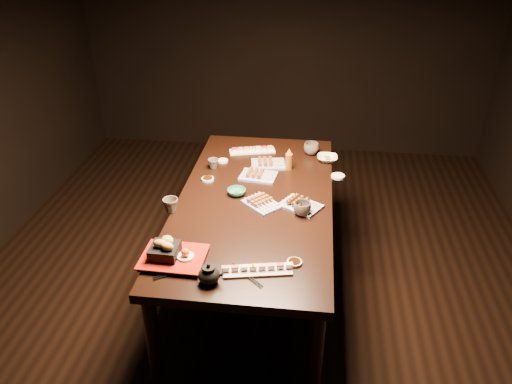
# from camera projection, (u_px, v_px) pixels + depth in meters

# --- Properties ---
(ground) EXTENTS (5.00, 5.00, 0.00)m
(ground) POSITION_uv_depth(u_px,v_px,m) (254.00, 307.00, 3.22)
(ground) COLOR black
(ground) RESTS_ON ground
(dining_table) EXTENTS (1.31, 1.96, 0.75)m
(dining_table) POSITION_uv_depth(u_px,v_px,m) (255.00, 251.00, 3.11)
(dining_table) COLOR black
(dining_table) RESTS_ON ground
(sushi_platter_near) EXTENTS (0.34, 0.15, 0.04)m
(sushi_platter_near) POSITION_uv_depth(u_px,v_px,m) (258.00, 268.00, 2.33)
(sushi_platter_near) COLOR white
(sushi_platter_near) RESTS_ON dining_table
(sushi_platter_far) EXTENTS (0.33, 0.16, 0.04)m
(sushi_platter_far) POSITION_uv_depth(u_px,v_px,m) (252.00, 149.00, 3.49)
(sushi_platter_far) COLOR white
(sushi_platter_far) RESTS_ON dining_table
(yakitori_plate_center) EXTENTS (0.24, 0.19, 0.06)m
(yakitori_plate_center) POSITION_uv_depth(u_px,v_px,m) (258.00, 173.00, 3.15)
(yakitori_plate_center) COLOR #828EB6
(yakitori_plate_center) RESTS_ON dining_table
(yakitori_plate_right) EXTENTS (0.25, 0.25, 0.05)m
(yakitori_plate_right) POSITION_uv_depth(u_px,v_px,m) (262.00, 201.00, 2.86)
(yakitori_plate_right) COLOR #828EB6
(yakitori_plate_right) RESTS_ON dining_table
(yakitori_plate_left) EXTENTS (0.24, 0.19, 0.06)m
(yakitori_plate_left) POSITION_uv_depth(u_px,v_px,m) (268.00, 161.00, 3.30)
(yakitori_plate_left) COLOR #828EB6
(yakitori_plate_left) RESTS_ON dining_table
(tsukune_plate) EXTENTS (0.27, 0.25, 0.06)m
(tsukune_plate) POSITION_uv_depth(u_px,v_px,m) (301.00, 203.00, 2.84)
(tsukune_plate) COLOR #828EB6
(tsukune_plate) RESTS_ON dining_table
(edamame_bowl_green) EXTENTS (0.14, 0.14, 0.03)m
(edamame_bowl_green) POSITION_uv_depth(u_px,v_px,m) (237.00, 192.00, 2.97)
(edamame_bowl_green) COLOR #27785B
(edamame_bowl_green) RESTS_ON dining_table
(edamame_bowl_cream) EXTENTS (0.14, 0.14, 0.03)m
(edamame_bowl_cream) POSITION_uv_depth(u_px,v_px,m) (327.00, 158.00, 3.37)
(edamame_bowl_cream) COLOR beige
(edamame_bowl_cream) RESTS_ON dining_table
(tempura_tray) EXTENTS (0.31, 0.25, 0.11)m
(tempura_tray) POSITION_uv_depth(u_px,v_px,m) (173.00, 251.00, 2.39)
(tempura_tray) COLOR black
(tempura_tray) RESTS_ON dining_table
(teacup_near_left) EXTENTS (0.11, 0.11, 0.08)m
(teacup_near_left) POSITION_uv_depth(u_px,v_px,m) (171.00, 205.00, 2.79)
(teacup_near_left) COLOR #4A4238
(teacup_near_left) RESTS_ON dining_table
(teacup_mid_right) EXTENTS (0.12, 0.12, 0.08)m
(teacup_mid_right) POSITION_uv_depth(u_px,v_px,m) (302.00, 209.00, 2.76)
(teacup_mid_right) COLOR #4A4238
(teacup_mid_right) RESTS_ON dining_table
(teacup_far_left) EXTENTS (0.08, 0.08, 0.07)m
(teacup_far_left) POSITION_uv_depth(u_px,v_px,m) (213.00, 164.00, 3.26)
(teacup_far_left) COLOR #4A4238
(teacup_far_left) RESTS_ON dining_table
(teacup_far_right) EXTENTS (0.14, 0.14, 0.08)m
(teacup_far_right) POSITION_uv_depth(u_px,v_px,m) (311.00, 149.00, 3.45)
(teacup_far_right) COLOR #4A4238
(teacup_far_right) RESTS_ON dining_table
(teapot) EXTENTS (0.12, 0.12, 0.10)m
(teapot) POSITION_uv_depth(u_px,v_px,m) (209.00, 273.00, 2.25)
(teapot) COLOR black
(teapot) RESTS_ON dining_table
(condiment_bottle) EXTENTS (0.05, 0.05, 0.14)m
(condiment_bottle) POSITION_uv_depth(u_px,v_px,m) (289.00, 159.00, 3.23)
(condiment_bottle) COLOR brown
(condiment_bottle) RESTS_ON dining_table
(sauce_dish_west) EXTENTS (0.08, 0.08, 0.01)m
(sauce_dish_west) POSITION_uv_depth(u_px,v_px,m) (208.00, 179.00, 3.13)
(sauce_dish_west) COLOR white
(sauce_dish_west) RESTS_ON dining_table
(sauce_dish_east) EXTENTS (0.09, 0.09, 0.01)m
(sauce_dish_east) POSITION_uv_depth(u_px,v_px,m) (338.00, 176.00, 3.16)
(sauce_dish_east) COLOR white
(sauce_dish_east) RESTS_ON dining_table
(sauce_dish_se) EXTENTS (0.08, 0.08, 0.01)m
(sauce_dish_se) POSITION_uv_depth(u_px,v_px,m) (294.00, 262.00, 2.39)
(sauce_dish_se) COLOR white
(sauce_dish_se) RESTS_ON dining_table
(sauce_dish_nw) EXTENTS (0.07, 0.07, 0.01)m
(sauce_dish_nw) POSITION_uv_depth(u_px,v_px,m) (223.00, 161.00, 3.36)
(sauce_dish_nw) COLOR white
(sauce_dish_nw) RESTS_ON dining_table
(chopsticks_near) EXTENTS (0.21, 0.14, 0.01)m
(chopsticks_near) POSITION_uv_depth(u_px,v_px,m) (178.00, 272.00, 2.33)
(chopsticks_near) COLOR black
(chopsticks_near) RESTS_ON dining_table
(chopsticks_se) EXTENTS (0.18, 0.16, 0.01)m
(chopsticks_se) POSITION_uv_depth(u_px,v_px,m) (246.00, 275.00, 2.31)
(chopsticks_se) COLOR black
(chopsticks_se) RESTS_ON dining_table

